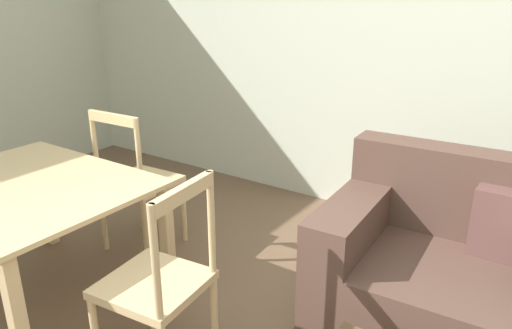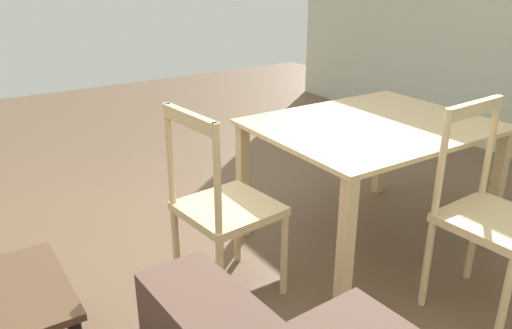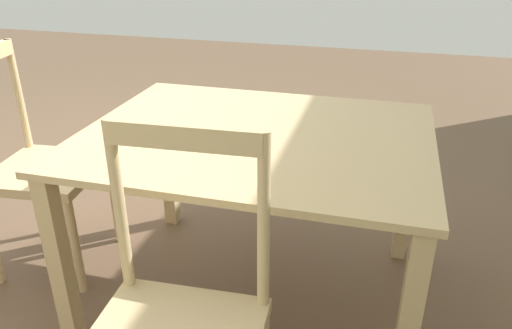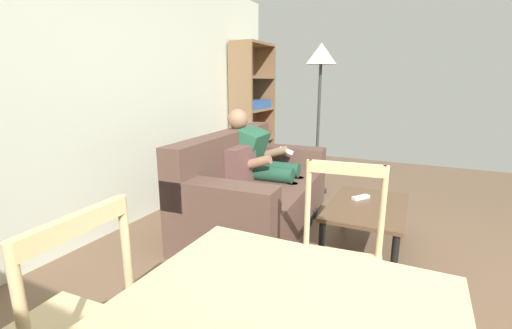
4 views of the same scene
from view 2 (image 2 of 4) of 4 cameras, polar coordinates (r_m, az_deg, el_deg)
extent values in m
plane|color=brown|center=(2.88, -13.76, -11.46)|extent=(8.69, 8.69, 0.00)
cylinder|color=black|center=(2.54, -22.14, -12.71)|extent=(0.05, 0.05, 0.36)
cube|color=#D1B27F|center=(2.88, 12.86, 4.29)|extent=(1.23, 0.98, 0.02)
cube|color=#D1B27F|center=(3.67, 13.78, 2.06)|extent=(0.06, 0.06, 0.70)
cube|color=#D1B27F|center=(2.99, -1.47, -1.90)|extent=(0.06, 0.06, 0.70)
cube|color=#D1B27F|center=(3.18, 25.19, -2.56)|extent=(0.06, 0.06, 0.70)
cube|color=#D1B27F|center=(2.37, 9.93, -9.08)|extent=(0.06, 0.06, 0.70)
cube|color=#D1B27F|center=(2.53, 25.19, -5.80)|extent=(0.44, 0.44, 0.04)
cylinder|color=#D1B27F|center=(2.42, 25.94, -13.68)|extent=(0.04, 0.04, 0.47)
cylinder|color=#D1B27F|center=(2.57, 18.53, -10.26)|extent=(0.04, 0.04, 0.47)
cylinder|color=#D1B27F|center=(2.86, 23.07, -7.53)|extent=(0.04, 0.04, 0.47)
cylinder|color=#D1B27F|center=(2.36, 19.93, -0.11)|extent=(0.03, 0.03, 0.51)
cylinder|color=#D1B27F|center=(2.67, 24.60, 1.70)|extent=(0.03, 0.03, 0.51)
cube|color=#D1B27F|center=(2.45, 23.16, 5.76)|extent=(0.38, 0.06, 0.06)
cube|color=#D1B27F|center=(2.44, -3.06, -4.93)|extent=(0.46, 0.46, 0.04)
cylinder|color=#D1B27F|center=(2.53, 3.16, -9.82)|extent=(0.04, 0.04, 0.45)
cylinder|color=#D1B27F|center=(2.78, -2.12, -6.63)|extent=(0.04, 0.04, 0.45)
cylinder|color=#D1B27F|center=(2.33, -3.98, -12.91)|extent=(0.04, 0.04, 0.45)
cylinder|color=#D1B27F|center=(2.60, -8.89, -9.07)|extent=(0.04, 0.04, 0.45)
cylinder|color=#D1B27F|center=(2.09, -4.32, -2.02)|extent=(0.03, 0.03, 0.51)
cylinder|color=#D1B27F|center=(2.39, -9.55, 0.86)|extent=(0.03, 0.03, 0.51)
cube|color=#D1B27F|center=(2.17, -7.39, 5.00)|extent=(0.08, 0.38, 0.06)
camera|label=1|loc=(3.18, -41.87, 19.14)|focal=34.12mm
camera|label=3|loc=(2.45, 50.85, 10.21)|focal=35.09mm
camera|label=4|loc=(3.42, 17.71, 17.74)|focal=24.21mm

